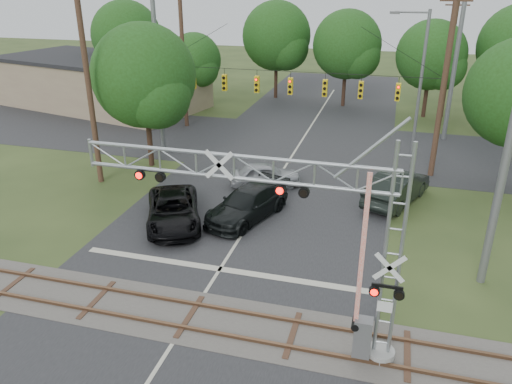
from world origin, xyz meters
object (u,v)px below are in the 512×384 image
(car_dark, at_px, (247,204))
(pickup_black, at_px, (173,210))
(streetlight, at_px, (418,77))
(commercial_building, at_px, (101,82))
(sedan_silver, at_px, (265,175))
(traffic_signal_span, at_px, (304,81))
(crossing_gantry, at_px, (292,223))

(car_dark, bearing_deg, pickup_black, -134.51)
(pickup_black, xyz_separation_m, streetlight, (11.95, 15.13, 4.80))
(streetlight, bearing_deg, car_dark, -122.15)
(car_dark, xyz_separation_m, streetlight, (8.44, 13.43, 4.78))
(commercial_building, bearing_deg, sedan_silver, -24.34)
(traffic_signal_span, distance_m, car_dark, 10.47)
(sedan_silver, bearing_deg, traffic_signal_span, -38.03)
(crossing_gantry, distance_m, commercial_building, 39.15)
(streetlight, bearing_deg, traffic_signal_span, -149.84)
(pickup_black, height_order, commercial_building, commercial_building)
(traffic_signal_span, xyz_separation_m, sedan_silver, (-1.37, -4.59, -4.93))
(traffic_signal_span, relative_size, commercial_building, 0.88)
(car_dark, xyz_separation_m, sedan_silver, (-0.20, 4.61, -0.08))
(crossing_gantry, xyz_separation_m, car_dark, (-4.21, 9.16, -3.92))
(streetlight, bearing_deg, pickup_black, -128.30)
(commercial_building, bearing_deg, traffic_signal_span, -14.02)
(crossing_gantry, bearing_deg, pickup_black, 135.96)
(sedan_silver, relative_size, streetlight, 0.43)
(pickup_black, height_order, car_dark, car_dark)
(pickup_black, height_order, sedan_silver, pickup_black)
(crossing_gantry, distance_m, sedan_silver, 15.00)
(car_dark, bearing_deg, commercial_building, 155.31)
(pickup_black, distance_m, car_dark, 3.90)
(sedan_silver, height_order, commercial_building, commercial_building)
(traffic_signal_span, relative_size, sedan_silver, 4.46)
(crossing_gantry, xyz_separation_m, pickup_black, (-7.72, 7.46, -3.94))
(commercial_building, bearing_deg, crossing_gantry, -36.54)
(sedan_silver, bearing_deg, commercial_building, 31.17)
(commercial_building, bearing_deg, pickup_black, -38.65)
(traffic_signal_span, bearing_deg, streetlight, 30.16)
(pickup_black, distance_m, sedan_silver, 7.13)
(crossing_gantry, xyz_separation_m, streetlight, (4.23, 22.59, 0.86))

